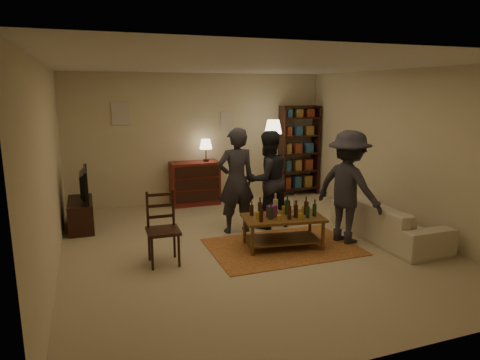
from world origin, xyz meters
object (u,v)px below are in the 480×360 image
person_left (236,181)px  person_right (267,180)px  dresser (195,182)px  floor_lamp (273,133)px  dining_chair (162,225)px  bookshelf (299,150)px  coffee_table (283,220)px  person_by_sofa (348,187)px  sofa (387,220)px  tv_stand (81,207)px

person_left → person_right: person_left is taller
dresser → floor_lamp: (1.56, -0.44, 1.02)m
dining_chair → bookshelf: 4.69m
coffee_table → person_right: person_right is taller
dining_chair → person_right: (1.99, 0.97, 0.31)m
floor_lamp → person_left: size_ratio=1.00×
person_right → person_by_sofa: size_ratio=0.96×
sofa → dresser: bearing=37.5°
floor_lamp → person_right: (-0.75, -1.46, -0.65)m
sofa → person_right: (-1.59, 1.21, 0.54)m
person_left → person_by_sofa: size_ratio=1.00×
coffee_table → person_by_sofa: size_ratio=0.72×
coffee_table → sofa: 1.78m
coffee_table → dresser: size_ratio=0.94×
dresser → floor_lamp: size_ratio=0.77×
dresser → bookshelf: bookshelf is taller
bookshelf → dresser: bearing=-178.4°
dresser → bookshelf: (2.44, 0.07, 0.56)m
person_right → dresser: bearing=-75.8°
sofa → person_right: 2.07m
bookshelf → sofa: size_ratio=0.97×
dining_chair → person_left: person_left is taller
dining_chair → person_by_sofa: bearing=-1.5°
tv_stand → sofa: 5.14m
coffee_table → person_left: (-0.42, 0.94, 0.45)m
dresser → sofa: bearing=-52.5°
coffee_table → dresser: 2.99m
bookshelf → person_by_sofa: 3.18m
person_by_sofa → person_left: bearing=33.5°
coffee_table → tv_stand: 3.51m
bookshelf → sofa: (-0.05, -3.18, -0.73)m
dining_chair → tv_stand: tv_stand is taller
sofa → person_by_sofa: (-0.71, 0.09, 0.58)m
coffee_table → bookshelf: bearing=58.8°
dining_chair → tv_stand: 2.23m
dresser → person_by_sofa: bearing=-60.9°
bookshelf → person_right: bookshelf is taller
dining_chair → floor_lamp: bearing=43.1°
coffee_table → tv_stand: tv_stand is taller
dresser → sofa: 3.93m
person_by_sofa → sofa: bearing=-118.6°
tv_stand → person_by_sofa: person_by_sofa is taller
dresser → floor_lamp: 1.91m
dresser → person_right: (0.81, -1.90, 0.37)m
tv_stand → person_by_sofa: (3.94, -2.11, 0.50)m
person_left → dresser: bearing=-84.7°
floor_lamp → person_right: size_ratio=1.04×
sofa → dining_chair: bearing=86.1°
person_left → person_right: size_ratio=1.05×
tv_stand → person_right: size_ratio=0.63×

